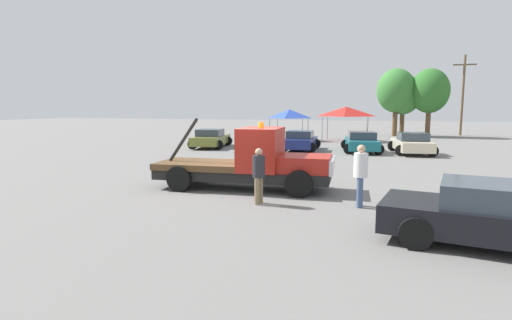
# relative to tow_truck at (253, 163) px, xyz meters

# --- Properties ---
(ground_plane) EXTENTS (160.00, 160.00, 0.00)m
(ground_plane) POSITION_rel_tow_truck_xyz_m (-0.38, -0.02, -0.93)
(ground_plane) COLOR slate
(tow_truck) EXTENTS (6.37, 2.40, 2.51)m
(tow_truck) POSITION_rel_tow_truck_xyz_m (0.00, 0.00, 0.00)
(tow_truck) COLOR black
(tow_truck) RESTS_ON ground
(foreground_car) EXTENTS (5.21, 2.80, 1.34)m
(foreground_car) POSITION_rel_tow_truck_xyz_m (6.73, -4.23, -0.28)
(foreground_car) COLOR black
(foreground_car) RESTS_ON ground
(person_near_truck) EXTENTS (0.40, 0.40, 1.82)m
(person_near_truck) POSITION_rel_tow_truck_xyz_m (3.73, -1.54, 0.12)
(person_near_truck) COLOR #475B84
(person_near_truck) RESTS_ON ground
(person_at_hood) EXTENTS (0.37, 0.37, 1.68)m
(person_at_hood) POSITION_rel_tow_truck_xyz_m (0.81, -2.04, 0.04)
(person_at_hood) COLOR #847051
(person_at_hood) RESTS_ON ground
(parked_car_olive) EXTENTS (3.00, 5.02, 1.34)m
(parked_car_olive) POSITION_rel_tow_truck_xyz_m (-7.45, 13.57, -0.28)
(parked_car_olive) COLOR olive
(parked_car_olive) RESTS_ON ground
(parked_car_skyblue) EXTENTS (2.81, 4.82, 1.34)m
(parked_car_skyblue) POSITION_rel_tow_truck_xyz_m (-3.79, 12.75, -0.28)
(parked_car_skyblue) COLOR #669ED1
(parked_car_skyblue) RESTS_ON ground
(parked_car_navy) EXTENTS (2.57, 4.37, 1.34)m
(parked_car_navy) POSITION_rel_tow_truck_xyz_m (-0.80, 13.39, -0.28)
(parked_car_navy) COLOR navy
(parked_car_navy) RESTS_ON ground
(parked_car_teal) EXTENTS (2.86, 4.65, 1.34)m
(parked_car_teal) POSITION_rel_tow_truck_xyz_m (3.21, 13.55, -0.28)
(parked_car_teal) COLOR #196670
(parked_car_teal) RESTS_ON ground
(parked_car_cream) EXTENTS (2.81, 4.58, 1.34)m
(parked_car_cream) POSITION_rel_tow_truck_xyz_m (6.27, 13.42, -0.28)
(parked_car_cream) COLOR beige
(parked_car_cream) RESTS_ON ground
(canopy_tent_blue) EXTENTS (2.90, 2.90, 2.73)m
(canopy_tent_blue) POSITION_rel_tow_truck_xyz_m (-3.23, 21.14, 1.41)
(canopy_tent_blue) COLOR #9E9EA3
(canopy_tent_blue) RESTS_ON ground
(canopy_tent_red) EXTENTS (3.66, 3.66, 2.98)m
(canopy_tent_red) POSITION_rel_tow_truck_xyz_m (1.55, 22.10, 1.62)
(canopy_tent_red) COLOR #9E9EA3
(canopy_tent_red) RESTS_ON ground
(tree_left) EXTENTS (3.81, 3.81, 6.80)m
(tree_left) POSITION_rel_tow_truck_xyz_m (5.86, 29.84, 3.63)
(tree_left) COLOR brown
(tree_left) RESTS_ON ground
(tree_center) EXTENTS (3.50, 3.50, 6.24)m
(tree_center) POSITION_rel_tow_truck_xyz_m (6.57, 30.31, 3.26)
(tree_center) COLOR brown
(tree_center) RESTS_ON ground
(tree_right) EXTENTS (3.75, 3.75, 6.70)m
(tree_right) POSITION_rel_tow_truck_xyz_m (8.97, 29.75, 3.56)
(tree_right) COLOR brown
(tree_right) RESTS_ON ground
(utility_pole) EXTENTS (2.20, 0.24, 8.25)m
(utility_pole) POSITION_rel_tow_truck_xyz_m (12.51, 32.86, 3.45)
(utility_pole) COLOR brown
(utility_pole) RESTS_ON ground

